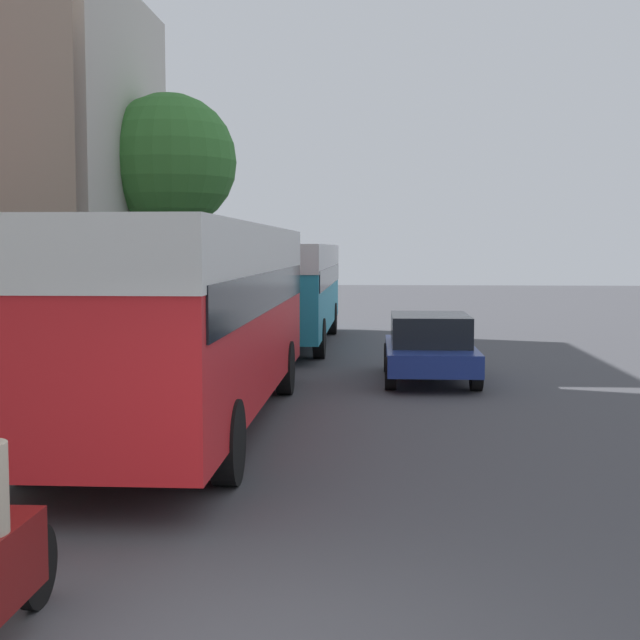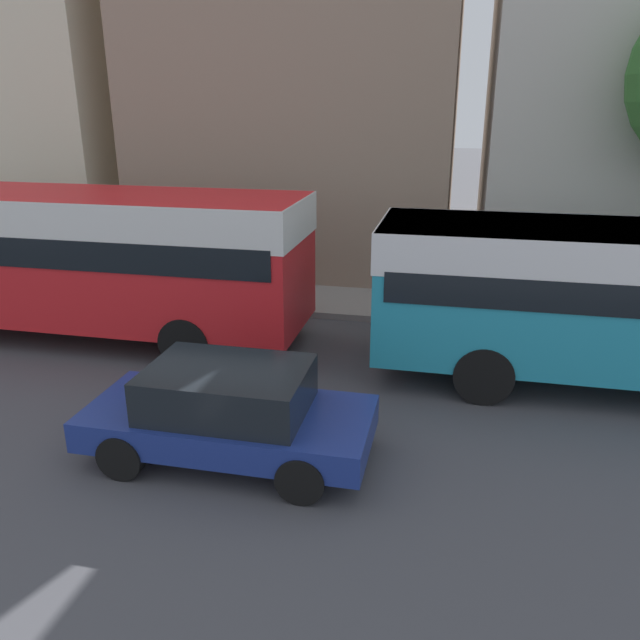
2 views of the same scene
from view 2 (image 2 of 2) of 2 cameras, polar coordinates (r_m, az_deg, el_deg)
The scene contains 4 objects.
building_midblock at distance 19.43m, azimuth -1.56°, elevation 25.23°, with size 6.41×8.76×13.52m.
bus_lead at distance 14.10m, azimuth -22.69°, elevation 6.43°, with size 2.61×10.36×3.06m.
car_crossing at distance 8.87m, azimuth -8.33°, elevation -8.22°, with size 1.85×3.99×1.37m.
pedestrian_near_curb at distance 15.36m, azimuth 24.29°, elevation 3.21°, with size 0.35×0.35×1.59m.
Camera 2 is at (9.37, 15.75, 4.82)m, focal length 35.00 mm.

